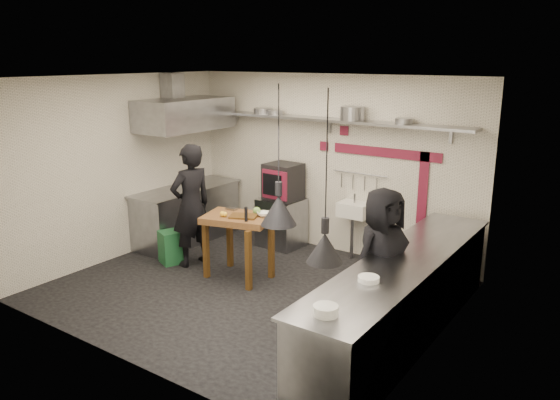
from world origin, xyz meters
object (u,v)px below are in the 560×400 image
Objects in this scene: combi_oven at (283,181)px; green_bin at (171,247)px; chef_right at (382,259)px; prep_table at (239,247)px; oven_stand at (282,222)px; chef_left at (191,206)px.

green_bin is (-0.94, -1.64, -0.84)m from combi_oven.
combi_oven is 0.35× the size of chef_right.
prep_table reaches higher than green_bin.
chef_right is at bearing -20.04° from prep_table.
oven_stand reaches higher than green_bin.
chef_right reaches higher than prep_table.
combi_oven reaches higher than prep_table.
oven_stand is 1.38× the size of combi_oven.
combi_oven is 1.16× the size of green_bin.
green_bin is 0.30× the size of chef_right.
combi_oven reaches higher than green_bin.
chef_left is (-0.62, -1.49, -0.17)m from combi_oven.
green_bin is at bearing 107.49° from chef_right.
green_bin is at bearing -116.72° from combi_oven.
prep_table is at bearing 102.86° from chef_left.
oven_stand is 0.87× the size of prep_table.
chef_right is at bearing 99.78° from chef_left.
chef_right reaches higher than green_bin.
oven_stand is 1.66m from chef_left.
oven_stand is at bearing 75.07° from chef_right.
combi_oven is 3.04m from chef_right.
prep_table is (0.27, -1.50, -0.63)m from combi_oven.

